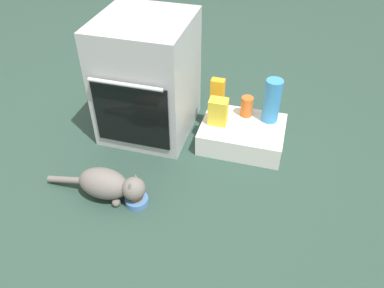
# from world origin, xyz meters

# --- Properties ---
(ground) EXTENTS (8.00, 8.00, 0.00)m
(ground) POSITION_xyz_m (0.00, 0.00, 0.00)
(ground) COLOR #284238
(oven) EXTENTS (0.57, 0.64, 0.80)m
(oven) POSITION_xyz_m (-0.03, 0.41, 0.40)
(oven) COLOR #B7BABF
(oven) RESTS_ON ground
(pantry_cabinet) EXTENTS (0.54, 0.41, 0.15)m
(pantry_cabinet) POSITION_xyz_m (0.63, 0.39, 0.08)
(pantry_cabinet) COLOR white
(pantry_cabinet) RESTS_ON ground
(food_bowl) EXTENTS (0.13, 0.13, 0.07)m
(food_bowl) POSITION_xyz_m (0.15, -0.31, 0.03)
(food_bowl) COLOR #4C7AB7
(food_bowl) RESTS_ON ground
(cat) EXTENTS (0.64, 0.19, 0.20)m
(cat) POSITION_xyz_m (-0.01, -0.30, 0.11)
(cat) COLOR slate
(cat) RESTS_ON ground
(water_bottle) EXTENTS (0.11, 0.11, 0.30)m
(water_bottle) POSITION_xyz_m (0.79, 0.50, 0.30)
(water_bottle) COLOR #388CD1
(water_bottle) RESTS_ON pantry_cabinet
(juice_carton) EXTENTS (0.09, 0.06, 0.24)m
(juice_carton) POSITION_xyz_m (0.42, 0.51, 0.27)
(juice_carton) COLOR orange
(juice_carton) RESTS_ON pantry_cabinet
(snack_bag) EXTENTS (0.12, 0.09, 0.18)m
(snack_bag) POSITION_xyz_m (0.46, 0.37, 0.24)
(snack_bag) COLOR yellow
(snack_bag) RESTS_ON pantry_cabinet
(sauce_jar) EXTENTS (0.08, 0.08, 0.14)m
(sauce_jar) POSITION_xyz_m (0.63, 0.51, 0.22)
(sauce_jar) COLOR #D16023
(sauce_jar) RESTS_ON pantry_cabinet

